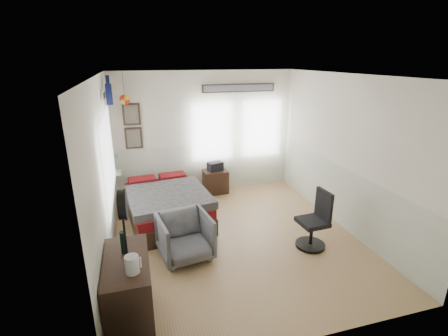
{
  "coord_description": "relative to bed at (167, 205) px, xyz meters",
  "views": [
    {
      "loc": [
        -1.53,
        -4.66,
        2.94
      ],
      "look_at": [
        -0.1,
        0.4,
        1.15
      ],
      "focal_mm": 26.0,
      "sensor_mm": 36.0,
      "label": 1
    }
  ],
  "objects": [
    {
      "name": "armchair",
      "position": [
        0.14,
        -1.32,
        0.05
      ],
      "size": [
        0.86,
        0.88,
        0.7
      ],
      "primitive_type": "imported",
      "rotation": [
        0.0,
        0.0,
        0.15
      ],
      "color": "slate",
      "rests_on": "ground_plane"
    },
    {
      "name": "nightstand",
      "position": [
        1.22,
        1.04,
        -0.04
      ],
      "size": [
        0.54,
        0.43,
        0.53
      ],
      "primitive_type": "cube",
      "rotation": [
        0.0,
        0.0,
        0.02
      ],
      "color": "black",
      "rests_on": "ground_plane"
    },
    {
      "name": "bottle",
      "position": [
        -0.69,
        -2.4,
        0.73
      ],
      "size": [
        0.06,
        0.06,
        0.26
      ],
      "primitive_type": "cylinder",
      "color": "black",
      "rests_on": "dresser"
    },
    {
      "name": "room_shell",
      "position": [
        0.98,
        -0.82,
        1.31
      ],
      "size": [
        4.02,
        4.52,
        2.71
      ],
      "color": "beige",
      "rests_on": "ground_plane"
    },
    {
      "name": "task_chair",
      "position": [
        2.21,
        -1.59,
        0.09
      ],
      "size": [
        0.48,
        0.48,
        0.96
      ],
      "rotation": [
        0.0,
        0.0,
        0.07
      ],
      "color": "black",
      "rests_on": "ground_plane"
    },
    {
      "name": "black_bag",
      "position": [
        1.22,
        1.04,
        0.32
      ],
      "size": [
        0.37,
        0.29,
        0.19
      ],
      "primitive_type": "cube",
      "rotation": [
        0.0,
        0.0,
        0.26
      ],
      "color": "black",
      "rests_on": "nightstand"
    },
    {
      "name": "kettle",
      "position": [
        -0.61,
        -2.78,
        0.69
      ],
      "size": [
        0.16,
        0.14,
        0.19
      ],
      "rotation": [
        0.0,
        0.0,
        -0.14
      ],
      "color": "silver",
      "rests_on": "dresser"
    },
    {
      "name": "dresser",
      "position": [
        -0.68,
        -2.53,
        0.15
      ],
      "size": [
        0.48,
        1.0,
        0.9
      ],
      "primitive_type": "cube",
      "color": "black",
      "rests_on": "ground_plane"
    },
    {
      "name": "ground_plane",
      "position": [
        1.06,
        -1.01,
        -0.31
      ],
      "size": [
        4.0,
        4.5,
        0.01
      ],
      "primitive_type": "cube",
      "color": "#9B7D54"
    },
    {
      "name": "wall_decor",
      "position": [
        -0.05,
        0.95,
        1.8
      ],
      "size": [
        3.55,
        1.32,
        1.44
      ],
      "color": "#34261B",
      "rests_on": "room_shell"
    },
    {
      "name": "bed",
      "position": [
        0.0,
        0.0,
        0.0
      ],
      "size": [
        1.56,
        2.07,
        0.62
      ],
      "rotation": [
        0.0,
        0.0,
        0.11
      ],
      "color": "black",
      "rests_on": "ground_plane"
    },
    {
      "name": "stand_fan",
      "position": [
        -0.65,
        -2.52,
        1.22
      ],
      "size": [
        0.09,
        0.33,
        0.8
      ],
      "rotation": [
        0.0,
        0.0,
        -0.04
      ],
      "color": "black",
      "rests_on": "dresser"
    }
  ]
}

